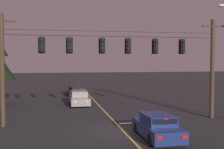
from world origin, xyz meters
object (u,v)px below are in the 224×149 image
object	(u,v)px
traffic_light_leftmost	(42,45)
traffic_light_rightmost	(156,46)
traffic_light_far_right	(183,46)
car_oncoming_lead	(79,98)
car_oncoming_trailing	(76,90)
traffic_light_centre	(102,46)
car_waiting_near_lane	(157,127)
traffic_light_left_inner	(69,45)
traffic_light_right_inner	(128,46)

from	to	relation	value
traffic_light_leftmost	traffic_light_rightmost	distance (m)	8.09
traffic_light_rightmost	traffic_light_far_right	xyz separation A→B (m)	(2.10, 0.00, 0.00)
traffic_light_far_right	car_oncoming_lead	world-z (taller)	traffic_light_far_right
traffic_light_leftmost	car_oncoming_trailing	xyz separation A→B (m)	(3.35, 16.36, -4.80)
traffic_light_centre	car_waiting_near_lane	bearing A→B (deg)	-63.34
traffic_light_left_inner	traffic_light_right_inner	world-z (taller)	same
traffic_light_left_inner	car_waiting_near_lane	size ratio (longest dim) A/B	0.28
traffic_light_centre	traffic_light_rightmost	size ratio (longest dim) A/B	1.00
traffic_light_centre	car_oncoming_lead	xyz separation A→B (m)	(-0.97, 8.49, -4.80)
traffic_light_far_right	car_waiting_near_lane	world-z (taller)	traffic_light_far_right
car_waiting_near_lane	traffic_light_rightmost	bearing A→B (deg)	71.84
traffic_light_leftmost	traffic_light_centre	size ratio (longest dim) A/B	1.00
traffic_light_far_right	car_waiting_near_lane	xyz separation A→B (m)	(-3.65, -4.75, -4.80)
traffic_light_left_inner	car_oncoming_trailing	size ratio (longest dim) A/B	0.28
traffic_light_right_inner	traffic_light_far_right	xyz separation A→B (m)	(4.14, 0.00, 0.00)
traffic_light_right_inner	traffic_light_leftmost	bearing A→B (deg)	180.00
traffic_light_rightmost	car_oncoming_lead	world-z (taller)	traffic_light_rightmost
traffic_light_centre	car_oncoming_trailing	bearing A→B (deg)	92.78
traffic_light_centre	car_oncoming_lead	world-z (taller)	traffic_light_centre
traffic_light_leftmost	car_waiting_near_lane	xyz separation A→B (m)	(6.53, -4.75, -4.80)
traffic_light_right_inner	car_oncoming_trailing	distance (m)	17.26
traffic_light_leftmost	traffic_light_rightmost	size ratio (longest dim) A/B	1.00
traffic_light_leftmost	car_oncoming_lead	xyz separation A→B (m)	(3.18, 8.49, -4.80)
traffic_light_right_inner	car_oncoming_lead	world-z (taller)	traffic_light_right_inner
traffic_light_left_inner	car_waiting_near_lane	world-z (taller)	traffic_light_left_inner
traffic_light_right_inner	traffic_light_rightmost	bearing A→B (deg)	0.00
traffic_light_far_right	car_oncoming_trailing	world-z (taller)	traffic_light_far_right
traffic_light_rightmost	car_oncoming_lead	size ratio (longest dim) A/B	0.28
traffic_light_rightmost	traffic_light_leftmost	bearing A→B (deg)	180.00
traffic_light_leftmost	car_waiting_near_lane	distance (m)	9.39
traffic_light_left_inner	traffic_light_far_right	bearing A→B (deg)	0.00
traffic_light_centre	car_oncoming_lead	size ratio (longest dim) A/B	0.28
traffic_light_left_inner	traffic_light_far_right	distance (m)	8.32
traffic_light_centre	traffic_light_far_right	size ratio (longest dim) A/B	1.00
traffic_light_right_inner	car_oncoming_lead	distance (m)	10.17
traffic_light_rightmost	traffic_light_far_right	size ratio (longest dim) A/B	1.00
traffic_light_leftmost	traffic_light_far_right	world-z (taller)	same
traffic_light_leftmost	traffic_light_left_inner	world-z (taller)	same
traffic_light_right_inner	car_oncoming_lead	bearing A→B (deg)	108.64
traffic_light_far_right	car_oncoming_trailing	distance (m)	18.37
car_waiting_near_lane	car_oncoming_trailing	xyz separation A→B (m)	(-3.18, 21.11, -0.00)
traffic_light_leftmost	car_oncoming_lead	bearing A→B (deg)	69.48
traffic_light_leftmost	car_oncoming_lead	size ratio (longest dim) A/B	0.28
traffic_light_leftmost	car_oncoming_trailing	size ratio (longest dim) A/B	0.28
traffic_light_far_right	car_oncoming_lead	xyz separation A→B (m)	(-7.01, 8.49, -4.80)
traffic_light_leftmost	traffic_light_rightmost	bearing A→B (deg)	0.00
traffic_light_rightmost	car_waiting_near_lane	size ratio (longest dim) A/B	0.28
traffic_light_left_inner	traffic_light_far_right	world-z (taller)	same
traffic_light_leftmost	traffic_light_centre	bearing A→B (deg)	0.00
traffic_light_left_inner	car_waiting_near_lane	distance (m)	8.20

